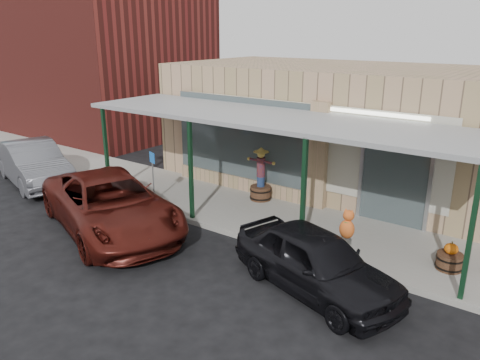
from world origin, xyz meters
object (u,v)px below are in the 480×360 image
Objects in this scene: barrel_pumpkin at (450,259)px; car_maroon at (111,204)px; parked_sedan at (316,261)px; handicap_sign at (153,170)px; barrel_scarecrow at (261,182)px; car_grey at (33,163)px.

barrel_pumpkin is 0.12× the size of car_maroon.
handicap_sign is at bearing 93.83° from parked_sedan.
handicap_sign is (-2.66, -2.12, 0.45)m from barrel_scarecrow.
parked_sedan is 0.93× the size of car_grey.
car_grey is at bearing -172.58° from barrel_pumpkin.
car_grey is (-11.70, 0.59, 0.08)m from parked_sedan.
barrel_scarecrow reaches higher than car_maroon.
barrel_pumpkin is 0.16× the size of parked_sedan.
parked_sedan is at bearing -56.24° from barrel_scarecrow.
car_maroon is (-2.17, -4.21, 0.05)m from barrel_scarecrow.
barrel_pumpkin is at bearing -24.69° from parked_sedan.
handicap_sign is 5.27m from car_grey.
car_grey is at bearing -170.85° from barrel_scarecrow.
parked_sedan is 0.77× the size of car_maroon.
parked_sedan reaches higher than barrel_pumpkin.
barrel_scarecrow is 1.08× the size of handicap_sign.
parked_sedan is (-2.17, -2.40, 0.30)m from barrel_pumpkin.
car_maroon is at bearing 112.22° from parked_sedan.
barrel_scarecrow is 5.36m from parked_sedan.
barrel_scarecrow reaches higher than car_grey.
car_maroon is at bearing -129.84° from barrel_scarecrow.
handicap_sign reaches higher than parked_sedan.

